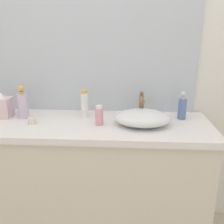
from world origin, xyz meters
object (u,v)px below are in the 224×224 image
object	(u,v)px
soap_dispenser	(182,107)
tissue_box	(2,106)
sink_basin	(142,118)
lotion_bottle	(23,104)
candle_jar	(32,121)
perfume_bottle	(99,116)
spray_can	(85,104)

from	to	relation	value
soap_dispenser	tissue_box	distance (m)	1.21
sink_basin	lotion_bottle	bearing A→B (deg)	173.45
candle_jar	soap_dispenser	bearing A→B (deg)	9.29
sink_basin	perfume_bottle	bearing A→B (deg)	-177.62
spray_can	tissue_box	bearing A→B (deg)	-177.23
candle_jar	sink_basin	bearing A→B (deg)	1.65
lotion_bottle	spray_can	xyz separation A→B (m)	(0.41, 0.04, -0.00)
perfume_bottle	tissue_box	world-z (taller)	tissue_box
soap_dispenser	lotion_bottle	world-z (taller)	lotion_bottle
sink_basin	lotion_bottle	world-z (taller)	lotion_bottle
lotion_bottle	tissue_box	bearing A→B (deg)	174.06
perfume_bottle	candle_jar	xyz separation A→B (m)	(-0.42, -0.01, -0.04)
soap_dispenser	lotion_bottle	size ratio (longest dim) A/B	0.84
tissue_box	perfume_bottle	bearing A→B (deg)	-9.87
soap_dispenser	candle_jar	bearing A→B (deg)	-170.71
sink_basin	spray_can	world-z (taller)	spray_can
lotion_bottle	tissue_box	size ratio (longest dim) A/B	1.30
soap_dispenser	spray_can	world-z (taller)	soap_dispenser
sink_basin	candle_jar	xyz separation A→B (m)	(-0.69, -0.02, -0.03)
soap_dispenser	spray_can	bearing A→B (deg)	-179.74
soap_dispenser	candle_jar	xyz separation A→B (m)	(-0.96, -0.16, -0.06)
perfume_bottle	spray_can	world-z (taller)	spray_can
spray_can	perfume_bottle	bearing A→B (deg)	-51.69
tissue_box	candle_jar	size ratio (longest dim) A/B	3.46
lotion_bottle	spray_can	distance (m)	0.41
perfume_bottle	tissue_box	distance (m)	0.69
spray_can	tissue_box	size ratio (longest dim) A/B	1.07
tissue_box	candle_jar	bearing A→B (deg)	-26.61
perfume_bottle	candle_jar	world-z (taller)	perfume_bottle
spray_can	candle_jar	size ratio (longest dim) A/B	3.72
soap_dispenser	perfume_bottle	bearing A→B (deg)	-164.50
tissue_box	soap_dispenser	bearing A→B (deg)	1.43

